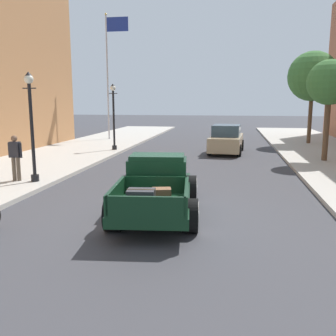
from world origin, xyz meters
The scene contains 9 objects.
ground_plane centered at (0.00, 0.00, 0.00)m, with size 140.00×140.00×0.00m, color #3D3D42.
hotrod_truck_dark_green centered at (-0.18, 0.03, 0.75)m, with size 2.52×5.06×1.58m.
car_background_tan centered at (1.52, 12.28, 0.77)m, with size 2.12×4.42×1.65m.
pedestrian_sidewalk_left centered at (-5.88, 2.49, 1.09)m, with size 0.53×0.22×1.65m.
street_lamp_near centered at (-5.17, 2.49, 2.39)m, with size 0.50×0.32×3.85m.
street_lamp_far centered at (-5.06, 11.52, 2.39)m, with size 0.50×0.32×3.85m.
flagpole centered at (-7.22, 17.72, 5.77)m, with size 1.74×0.16×9.16m.
street_tree_second centered at (6.29, 9.28, 3.83)m, with size 2.13×2.13×4.79m.
street_tree_third centered at (7.05, 17.09, 4.62)m, with size 3.30×3.30×6.14m.
Camera 1 is at (1.75, -9.65, 3.00)m, focal length 39.73 mm.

